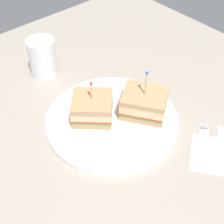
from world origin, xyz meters
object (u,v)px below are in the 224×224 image
Objects in this scene: plate at (112,120)px; sandwich_half_back at (144,103)px; napkin at (213,155)px; sandwich_half_front at (92,108)px; drink_glass at (43,59)px; fork at (204,139)px; knife at (221,144)px.

plate is 8.17cm from sandwich_half_back.
sandwich_half_back is 18.26cm from napkin.
sandwich_half_front is 22.26cm from drink_glass.
sandwich_half_back reaches higher than fork.
sandwich_half_back is 15.04cm from fork.
knife is at bearing -79.92° from napkin.
sandwich_half_front is 0.95× the size of sandwich_half_back.
plate is 2.96× the size of napkin.
fork is (3.88, -2.00, 0.10)cm from napkin.
fork is at bearing -145.60° from plate.
plate is 2.38× the size of sandwich_half_back.
sandwich_half_front is at bearing 34.59° from knife.
sandwich_half_back is at bearing 19.20° from fork.
knife is (-23.36, -16.11, -3.78)cm from sandwich_half_front.
drink_glass is 47.68cm from napkin.
drink_glass is at bearing 13.16° from napkin.
knife is (0.67, -3.75, 0.10)cm from napkin.
fork is (-13.73, -4.78, -3.85)cm from sandwich_half_back.
plate is at bearing -177.14° from drink_glass.
sandwich_half_front is at bearing 56.16° from sandwich_half_back.
sandwich_half_front is 11.53cm from sandwich_half_back.
fork is (-42.35, -12.81, -4.21)cm from drink_glass.
fork is at bearing -160.80° from sandwich_half_back.
sandwich_half_back is at bearing 21.08° from knife.
napkin is at bearing -152.78° from sandwich_half_front.
fork is (-20.15, -14.36, -3.78)cm from sandwich_half_front.
drink_glass is 48.02cm from knife.
plate is 2.99× the size of drink_glass.
sandwich_half_front is 1.11× the size of fork.
drink_glass is 44.45cm from fork.
plate is at bearing 24.70° from napkin.
sandwich_half_front is at bearing 35.48° from fork.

